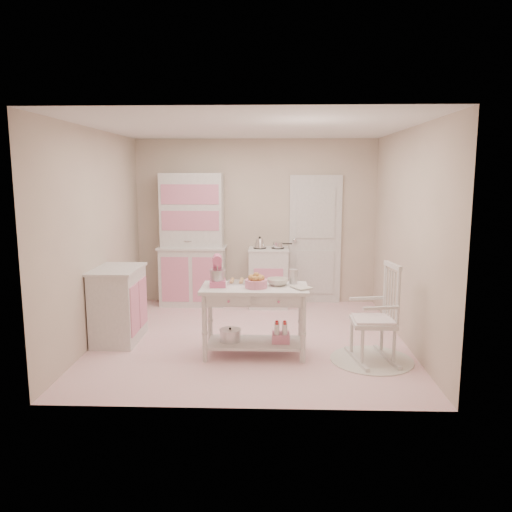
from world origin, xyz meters
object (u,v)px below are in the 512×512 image
(base_cabinet, at_px, (118,305))
(work_table, at_px, (255,321))
(stove, at_px, (269,277))
(hutch, at_px, (192,240))
(stand_mixer, at_px, (217,271))
(rocking_chair, at_px, (373,313))
(bread_basket, at_px, (256,284))

(base_cabinet, distance_m, work_table, 1.76)
(stove, distance_m, base_cabinet, 2.53)
(hutch, relative_size, work_table, 1.73)
(stove, xyz_separation_m, stand_mixer, (-0.56, -2.14, 0.51))
(rocking_chair, height_order, stand_mixer, stand_mixer)
(base_cabinet, distance_m, stand_mixer, 1.44)
(bread_basket, bearing_deg, rocking_chair, -4.26)
(work_table, bearing_deg, stand_mixer, 177.27)
(stove, xyz_separation_m, bread_basket, (-0.12, -2.21, 0.39))
(work_table, bearing_deg, hutch, 115.57)
(hutch, relative_size, bread_basket, 8.32)
(stove, relative_size, base_cabinet, 1.00)
(stand_mixer, bearing_deg, stove, 68.84)
(stove, height_order, work_table, stove)
(hutch, distance_m, work_table, 2.53)
(bread_basket, bearing_deg, hutch, 115.49)
(stove, height_order, bread_basket, stove)
(work_table, xyz_separation_m, stand_mixer, (-0.42, 0.02, 0.57))
(hutch, distance_m, base_cabinet, 1.98)
(base_cabinet, bearing_deg, stand_mixer, -17.95)
(work_table, relative_size, stand_mixer, 3.53)
(rocking_chair, height_order, bread_basket, rocking_chair)
(hutch, distance_m, bread_basket, 2.51)
(base_cabinet, xyz_separation_m, work_table, (1.70, -0.43, -0.06))
(rocking_chair, distance_m, stand_mixer, 1.79)
(rocking_chair, xyz_separation_m, stand_mixer, (-1.73, 0.17, 0.42))
(rocking_chair, bearing_deg, stand_mixer, 164.09)
(stand_mixer, bearing_deg, rocking_chair, -11.94)
(stove, bearing_deg, bread_basket, -93.15)
(work_table, bearing_deg, base_cabinet, 165.66)
(base_cabinet, relative_size, bread_basket, 3.68)
(hutch, height_order, base_cabinet, hutch)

